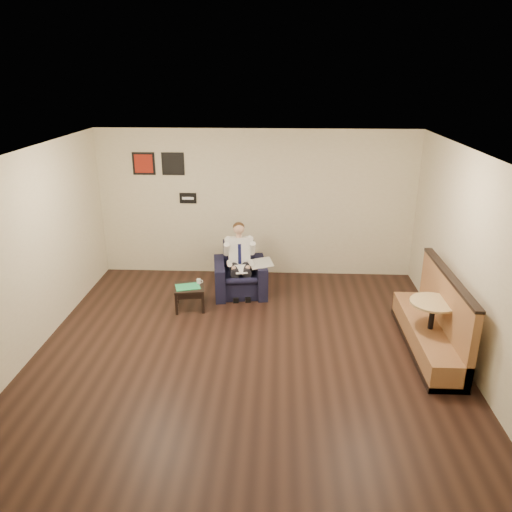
{
  "coord_description": "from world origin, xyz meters",
  "views": [
    {
      "loc": [
        0.44,
        -6.2,
        3.78
      ],
      "look_at": [
        0.08,
        1.2,
        1.01
      ],
      "focal_mm": 35.0,
      "sensor_mm": 36.0,
      "label": 1
    }
  ],
  "objects_px": {
    "side_table": "(190,297)",
    "smartphone": "(192,283)",
    "coffee_mug": "(199,281)",
    "seated_man": "(240,264)",
    "banquette": "(430,313)",
    "cafe_table": "(430,327)",
    "armchair": "(240,270)",
    "green_folder": "(188,287)"
  },
  "relations": [
    {
      "from": "banquette",
      "to": "cafe_table",
      "type": "bearing_deg",
      "value": -93.86
    },
    {
      "from": "armchair",
      "to": "seated_man",
      "type": "distance_m",
      "value": 0.2
    },
    {
      "from": "seated_man",
      "to": "smartphone",
      "type": "relative_size",
      "value": 9.77
    },
    {
      "from": "armchair",
      "to": "seated_man",
      "type": "bearing_deg",
      "value": -90.0
    },
    {
      "from": "banquette",
      "to": "armchair",
      "type": "bearing_deg",
      "value": 147.66
    },
    {
      "from": "seated_man",
      "to": "armchair",
      "type": "bearing_deg",
      "value": 90.0
    },
    {
      "from": "side_table",
      "to": "smartphone",
      "type": "bearing_deg",
      "value": 81.85
    },
    {
      "from": "seated_man",
      "to": "green_folder",
      "type": "distance_m",
      "value": 1.03
    },
    {
      "from": "coffee_mug",
      "to": "banquette",
      "type": "xyz_separation_m",
      "value": [
        3.49,
        -1.26,
        0.13
      ]
    },
    {
      "from": "armchair",
      "to": "smartphone",
      "type": "xyz_separation_m",
      "value": [
        -0.78,
        -0.52,
        -0.04
      ]
    },
    {
      "from": "coffee_mug",
      "to": "seated_man",
      "type": "bearing_deg",
      "value": 31.77
    },
    {
      "from": "smartphone",
      "to": "seated_man",
      "type": "bearing_deg",
      "value": 27.64
    },
    {
      "from": "seated_man",
      "to": "banquette",
      "type": "height_order",
      "value": "seated_man"
    },
    {
      "from": "green_folder",
      "to": "armchair",
      "type": "bearing_deg",
      "value": 39.73
    },
    {
      "from": "seated_man",
      "to": "cafe_table",
      "type": "relative_size",
      "value": 1.51
    },
    {
      "from": "side_table",
      "to": "green_folder",
      "type": "xyz_separation_m",
      "value": [
        -0.02,
        -0.02,
        0.2
      ]
    },
    {
      "from": "armchair",
      "to": "coffee_mug",
      "type": "relative_size",
      "value": 10.86
    },
    {
      "from": "coffee_mug",
      "to": "banquette",
      "type": "relative_size",
      "value": 0.04
    },
    {
      "from": "smartphone",
      "to": "cafe_table",
      "type": "height_order",
      "value": "cafe_table"
    },
    {
      "from": "seated_man",
      "to": "coffee_mug",
      "type": "xyz_separation_m",
      "value": [
        -0.68,
        -0.42,
        -0.16
      ]
    },
    {
      "from": "armchair",
      "to": "smartphone",
      "type": "relative_size",
      "value": 7.37
    },
    {
      "from": "coffee_mug",
      "to": "banquette",
      "type": "distance_m",
      "value": 3.71
    },
    {
      "from": "side_table",
      "to": "smartphone",
      "type": "relative_size",
      "value": 3.93
    },
    {
      "from": "armchair",
      "to": "green_folder",
      "type": "distance_m",
      "value": 1.07
    },
    {
      "from": "side_table",
      "to": "banquette",
      "type": "bearing_deg",
      "value": -17.31
    },
    {
      "from": "coffee_mug",
      "to": "cafe_table",
      "type": "distance_m",
      "value": 3.74
    },
    {
      "from": "armchair",
      "to": "side_table",
      "type": "bearing_deg",
      "value": -148.71
    },
    {
      "from": "seated_man",
      "to": "banquette",
      "type": "relative_size",
      "value": 0.54
    },
    {
      "from": "banquette",
      "to": "smartphone",
      "type": "bearing_deg",
      "value": 160.51
    },
    {
      "from": "cafe_table",
      "to": "smartphone",
      "type": "bearing_deg",
      "value": 158.94
    },
    {
      "from": "side_table",
      "to": "smartphone",
      "type": "height_order",
      "value": "smartphone"
    },
    {
      "from": "green_folder",
      "to": "banquette",
      "type": "xyz_separation_m",
      "value": [
        3.65,
        -1.11,
        0.17
      ]
    },
    {
      "from": "seated_man",
      "to": "smartphone",
      "type": "height_order",
      "value": "seated_man"
    },
    {
      "from": "smartphone",
      "to": "armchair",
      "type": "bearing_deg",
      "value": 34.33
    },
    {
      "from": "side_table",
      "to": "green_folder",
      "type": "bearing_deg",
      "value": -137.1
    },
    {
      "from": "side_table",
      "to": "coffee_mug",
      "type": "relative_size",
      "value": 5.79
    },
    {
      "from": "coffee_mug",
      "to": "banquette",
      "type": "height_order",
      "value": "banquette"
    },
    {
      "from": "coffee_mug",
      "to": "smartphone",
      "type": "xyz_separation_m",
      "value": [
        -0.12,
        0.02,
        -0.04
      ]
    },
    {
      "from": "armchair",
      "to": "cafe_table",
      "type": "bearing_deg",
      "value": -42.31
    },
    {
      "from": "green_folder",
      "to": "coffee_mug",
      "type": "distance_m",
      "value": 0.23
    },
    {
      "from": "banquette",
      "to": "side_table",
      "type": "bearing_deg",
      "value": 162.69
    },
    {
      "from": "armchair",
      "to": "smartphone",
      "type": "distance_m",
      "value": 0.93
    }
  ]
}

